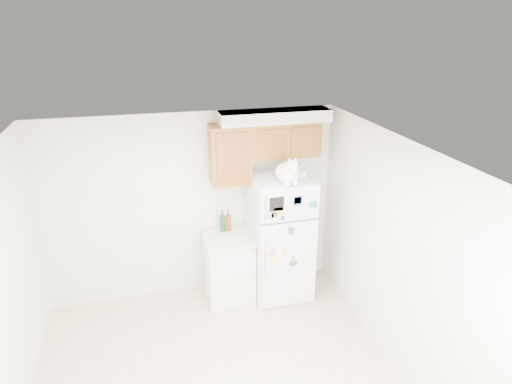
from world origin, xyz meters
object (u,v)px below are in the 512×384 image
object	(u,v)px
storage_box_back	(294,169)
bottle_green	(223,221)
refrigerator	(280,237)
cat	(289,172)
storage_box_front	(299,174)
base_counter	(229,267)
bottle_amber	(228,220)

from	to	relation	value
storage_box_back	bottle_green	xyz separation A→B (m)	(-0.93, 0.13, -0.68)
refrigerator	bottle_green	xyz separation A→B (m)	(-0.73, 0.24, 0.22)
refrigerator	cat	xyz separation A→B (m)	(0.01, -0.24, 0.99)
storage_box_front	bottle_green	bearing A→B (deg)	144.88
bottle_green	refrigerator	bearing A→B (deg)	-17.93
storage_box_front	storage_box_back	bearing A→B (deg)	72.53
storage_box_back	bottle_green	world-z (taller)	storage_box_back
cat	storage_box_back	world-z (taller)	cat
refrigerator	storage_box_back	distance (m)	0.93
base_counter	storage_box_back	bearing A→B (deg)	1.84
base_counter	bottle_green	xyz separation A→B (m)	(-0.04, 0.16, 0.61)
bottle_green	storage_box_back	bearing A→B (deg)	-8.16
base_counter	bottle_amber	world-z (taller)	bottle_amber
refrigerator	storage_box_back	bearing A→B (deg)	26.83
refrigerator	storage_box_front	distance (m)	0.92
base_counter	storage_box_front	xyz separation A→B (m)	(0.89, -0.14, 1.28)
refrigerator	bottle_amber	world-z (taller)	refrigerator
bottle_green	bottle_amber	bearing A→B (deg)	-4.30
base_counter	bottle_green	size ratio (longest dim) A/B	3.10
base_counter	bottle_amber	distance (m)	0.63
cat	bottle_green	size ratio (longest dim) A/B	1.75
storage_box_front	bottle_amber	size ratio (longest dim) A/B	0.49
refrigerator	base_counter	world-z (taller)	refrigerator
base_counter	storage_box_front	world-z (taller)	storage_box_front
base_counter	storage_box_front	bearing A→B (deg)	-8.97
cat	storage_box_back	distance (m)	0.41
refrigerator	bottle_green	size ratio (longest dim) A/B	5.72
storage_box_front	base_counter	bearing A→B (deg)	153.94
base_counter	bottle_green	world-z (taller)	bottle_green
base_counter	refrigerator	bearing A→B (deg)	-6.10
refrigerator	storage_box_back	world-z (taller)	storage_box_back
cat	bottle_green	distance (m)	1.16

